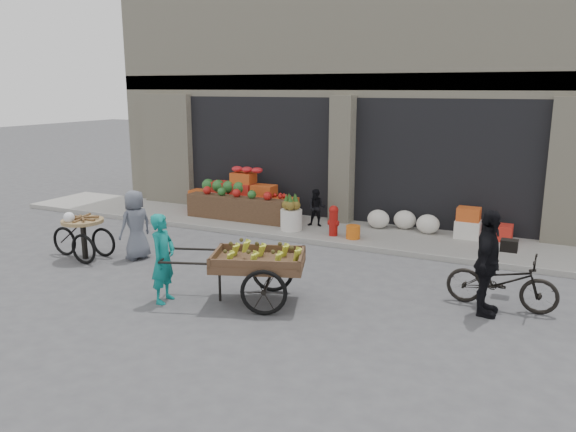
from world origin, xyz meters
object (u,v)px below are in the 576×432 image
at_px(banana_cart, 255,258).
at_px(cyclist, 487,263).
at_px(orange_bucket, 353,232).
at_px(vendor_grey, 136,225).
at_px(tricycle_cart, 83,232).
at_px(pineapple_bin, 291,220).
at_px(bicycle, 502,281).
at_px(seated_person, 317,208).
at_px(vendor_woman, 163,258).
at_px(fire_hydrant, 333,219).

relative_size(banana_cart, cyclist, 1.61).
height_order(orange_bucket, vendor_grey, vendor_grey).
bearing_deg(tricycle_cart, orange_bucket, 36.20).
xyz_separation_m(pineapple_bin, vendor_grey, (-2.05, -3.12, 0.35)).
xyz_separation_m(vendor_grey, bicycle, (7.05, 0.45, -0.27)).
distance_m(banana_cart, cyclist, 3.64).
height_order(pineapple_bin, orange_bucket, pineapple_bin).
relative_size(orange_bucket, tricycle_cart, 0.22).
bearing_deg(pineapple_bin, seated_person, 56.31).
xyz_separation_m(seated_person, vendor_woman, (-0.44, -5.40, 0.16)).
bearing_deg(fire_hydrant, pineapple_bin, 177.40).
distance_m(pineapple_bin, bicycle, 5.67).
distance_m(seated_person, banana_cart, 4.88).
bearing_deg(vendor_woman, seated_person, -11.95).
height_order(orange_bucket, banana_cart, banana_cart).
height_order(vendor_woman, bicycle, vendor_woman).
xyz_separation_m(vendor_grey, cyclist, (6.85, 0.05, 0.12)).
relative_size(orange_bucket, vendor_grey, 0.22).
bearing_deg(seated_person, fire_hydrant, -52.88).
bearing_deg(tricycle_cart, vendor_woman, -22.75).
distance_m(orange_bucket, cyclist, 4.41).
distance_m(pineapple_bin, tricycle_cart, 4.71).
xyz_separation_m(pineapple_bin, seated_person, (0.40, 0.60, 0.21)).
height_order(fire_hydrant, bicycle, bicycle).
distance_m(vendor_grey, bicycle, 7.07).
distance_m(banana_cart, bicycle, 3.98).
distance_m(pineapple_bin, fire_hydrant, 1.11).
bearing_deg(tricycle_cart, bicycle, 5.67).
bearing_deg(banana_cart, cyclist, -1.96).
distance_m(pineapple_bin, vendor_woman, 4.82).
bearing_deg(fire_hydrant, bicycle, -33.92).
distance_m(tricycle_cart, cyclist, 7.85).
height_order(vendor_woman, vendor_grey, vendor_woman).
relative_size(banana_cart, bicycle, 1.57).
xyz_separation_m(banana_cart, cyclist, (3.46, 1.11, 0.07)).
bearing_deg(fire_hydrant, vendor_woman, -103.49).
xyz_separation_m(pineapple_bin, cyclist, (4.80, -3.07, 0.47)).
distance_m(tricycle_cart, vendor_grey, 1.10).
bearing_deg(vendor_grey, fire_hydrant, 151.06).
relative_size(pineapple_bin, vendor_woman, 0.35).
bearing_deg(bicycle, fire_hydrant, 57.44).
height_order(tricycle_cart, cyclist, cyclist).
relative_size(orange_bucket, banana_cart, 0.12).
bearing_deg(cyclist, orange_bucket, 48.48).
height_order(vendor_grey, cyclist, cyclist).
height_order(tricycle_cart, bicycle, tricycle_cart).
relative_size(pineapple_bin, cyclist, 0.31).
relative_size(vendor_woman, vendor_grey, 1.03).
bearing_deg(fire_hydrant, cyclist, -39.25).
height_order(pineapple_bin, fire_hydrant, fire_hydrant).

